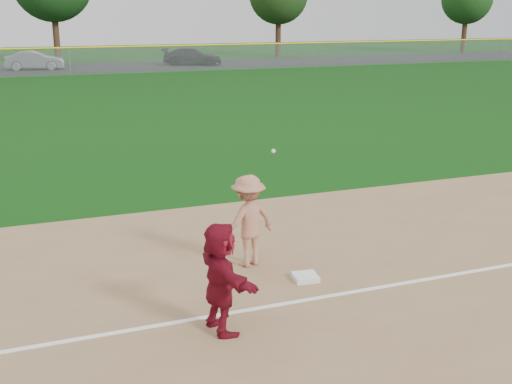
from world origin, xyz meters
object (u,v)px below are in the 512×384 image
object	(u,v)px
first_base	(305,277)
car_mid	(35,60)
base_runner	(221,278)
car_right	(192,56)

from	to	relation	value
first_base	car_mid	distance (m)	45.65
first_base	base_runner	world-z (taller)	base_runner
base_runner	car_right	bearing A→B (deg)	-21.60
car_mid	base_runner	bearing A→B (deg)	-171.73
car_mid	car_right	bearing A→B (deg)	-82.74
base_runner	car_right	distance (m)	48.41
base_runner	first_base	bearing A→B (deg)	-64.36
car_mid	car_right	distance (m)	13.05
base_runner	car_right	xyz separation A→B (m)	(12.45, 46.78, -0.14)
first_base	base_runner	xyz separation A→B (m)	(-2.00, -1.27, 0.82)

